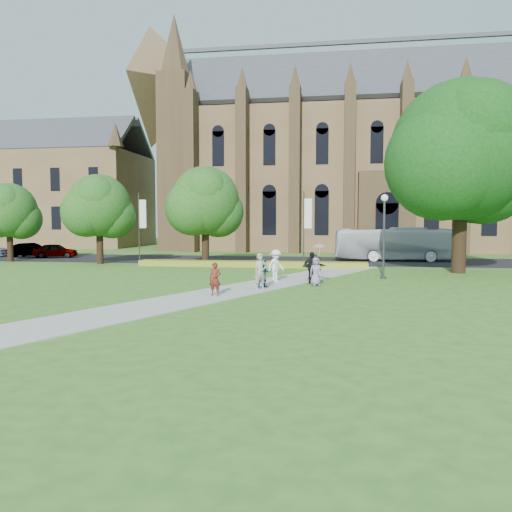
% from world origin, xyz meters
% --- Properties ---
extents(ground, '(160.00, 160.00, 0.00)m').
position_xyz_m(ground, '(0.00, 0.00, 0.00)').
color(ground, '#33641E').
rests_on(ground, ground).
extents(road, '(160.00, 10.00, 0.02)m').
position_xyz_m(road, '(0.00, 20.00, 0.01)').
color(road, black).
rests_on(road, ground).
extents(footpath, '(15.58, 28.54, 0.04)m').
position_xyz_m(footpath, '(0.00, 1.00, 0.02)').
color(footpath, '#B2B2A8').
rests_on(footpath, ground).
extents(flower_hedge, '(18.00, 1.40, 0.45)m').
position_xyz_m(flower_hedge, '(-2.00, 13.20, 0.23)').
color(flower_hedge, gold).
rests_on(flower_hedge, ground).
extents(cathedral, '(52.60, 18.25, 28.00)m').
position_xyz_m(cathedral, '(10.00, 39.73, 12.98)').
color(cathedral, brown).
rests_on(cathedral, ground).
extents(building_west, '(22.00, 14.00, 18.30)m').
position_xyz_m(building_west, '(-34.00, 42.00, 9.21)').
color(building_west, brown).
rests_on(building_west, ground).
extents(streetlamp, '(0.44, 0.44, 5.24)m').
position_xyz_m(streetlamp, '(7.50, 6.50, 3.30)').
color(streetlamp, '#38383D').
rests_on(streetlamp, ground).
extents(large_tree, '(9.60, 9.60, 13.20)m').
position_xyz_m(large_tree, '(13.00, 11.00, 8.37)').
color(large_tree, '#332114').
rests_on(large_tree, ground).
extents(street_tree_0, '(5.20, 5.20, 7.50)m').
position_xyz_m(street_tree_0, '(-15.00, 14.00, 4.87)').
color(street_tree_0, '#332114').
rests_on(street_tree_0, ground).
extents(street_tree_1, '(5.60, 5.60, 8.05)m').
position_xyz_m(street_tree_1, '(-6.00, 14.50, 5.22)').
color(street_tree_1, '#332114').
rests_on(street_tree_1, ground).
extents(street_tree_2, '(4.80, 4.80, 6.95)m').
position_xyz_m(street_tree_2, '(-24.00, 15.00, 4.53)').
color(street_tree_2, '#332114').
rests_on(street_tree_2, ground).
extents(banner_pole_0, '(0.70, 0.10, 6.00)m').
position_xyz_m(banner_pole_0, '(2.11, 15.20, 3.39)').
color(banner_pole_0, '#38383D').
rests_on(banner_pole_0, ground).
extents(banner_pole_1, '(0.70, 0.10, 6.00)m').
position_xyz_m(banner_pole_1, '(-11.89, 15.20, 3.39)').
color(banner_pole_1, '#38383D').
rests_on(banner_pole_1, ground).
extents(tour_coach, '(10.94, 3.22, 3.01)m').
position_xyz_m(tour_coach, '(9.91, 21.03, 1.52)').
color(tour_coach, white).
rests_on(tour_coach, road).
extents(car_0, '(4.36, 2.58, 1.39)m').
position_xyz_m(car_0, '(-22.57, 19.91, 0.72)').
color(car_0, gray).
rests_on(car_0, road).
extents(car_1, '(4.30, 1.66, 1.40)m').
position_xyz_m(car_1, '(-25.27, 20.01, 0.72)').
color(car_1, gray).
rests_on(car_1, road).
extents(pedestrian_0, '(0.61, 0.43, 1.59)m').
position_xyz_m(pedestrian_0, '(-1.14, -2.19, 0.83)').
color(pedestrian_0, maroon).
rests_on(pedestrian_0, footpath).
extents(pedestrian_1, '(0.92, 0.83, 1.54)m').
position_xyz_m(pedestrian_1, '(0.77, 1.06, 0.81)').
color(pedestrian_1, '#195980').
rests_on(pedestrian_1, footpath).
extents(pedestrian_2, '(1.31, 1.38, 1.88)m').
position_xyz_m(pedestrian_2, '(1.11, 3.60, 0.98)').
color(pedestrian_2, white).
rests_on(pedestrian_2, footpath).
extents(pedestrian_3, '(1.13, 0.71, 1.79)m').
position_xyz_m(pedestrian_3, '(3.19, 3.39, 0.94)').
color(pedestrian_3, black).
rests_on(pedestrian_3, footpath).
extents(pedestrian_4, '(0.90, 0.78, 1.55)m').
position_xyz_m(pedestrian_4, '(3.48, 2.33, 0.82)').
color(pedestrian_4, gray).
rests_on(pedestrian_4, footpath).
extents(pedestrian_5, '(1.52, 1.18, 1.61)m').
position_xyz_m(pedestrian_5, '(3.26, 4.62, 0.85)').
color(pedestrian_5, '#25262C').
rests_on(pedestrian_5, footpath).
extents(pedestrian_6, '(0.82, 0.76, 1.88)m').
position_xyz_m(pedestrian_6, '(0.71, 0.10, 0.98)').
color(pedestrian_6, '#A29287').
rests_on(pedestrian_6, footpath).
extents(parasol, '(0.97, 0.97, 0.64)m').
position_xyz_m(parasol, '(3.66, 2.43, 1.91)').
color(parasol, '#CF92A5').
rests_on(parasol, pedestrian_4).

